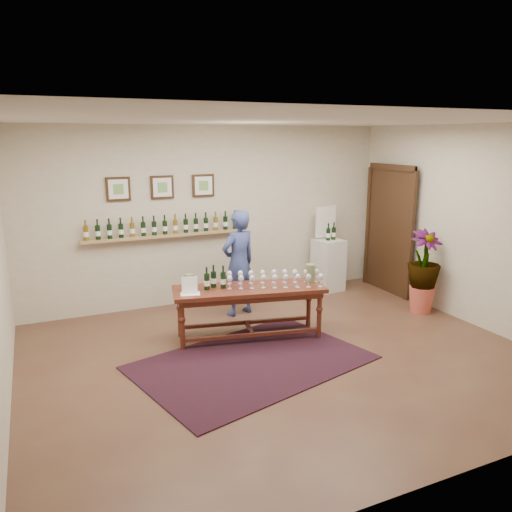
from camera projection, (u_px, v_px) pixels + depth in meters
name	position (u px, v px, depth m)	size (l,w,h in m)	color
ground	(283.00, 358.00, 6.08)	(6.00, 6.00, 0.00)	#512E24
room_shell	(345.00, 229.00, 8.31)	(6.00, 6.00, 6.00)	beige
rug	(252.00, 362.00, 5.94)	(2.65, 1.77, 0.01)	#43110C
tasting_table	(249.00, 295.00, 6.56)	(2.07, 1.03, 0.70)	#3F1C0F
table_glasses	(274.00, 278.00, 6.60)	(1.37, 0.32, 0.19)	silver
table_bottles	(214.00, 278.00, 6.47)	(0.26, 0.15, 0.27)	black
pitcher_left	(189.00, 282.00, 6.39)	(0.13, 0.13, 0.21)	#606F45
pitcher_right	(310.00, 273.00, 6.75)	(0.16, 0.16, 0.25)	#606F45
menu_card	(189.00, 285.00, 6.24)	(0.24, 0.17, 0.22)	white
display_pedestal	(328.00, 265.00, 8.67)	(0.45, 0.45, 0.90)	silver
pedestal_bottles	(331.00, 231.00, 8.52)	(0.31, 0.08, 0.31)	black
info_sign	(326.00, 222.00, 8.63)	(0.43, 0.02, 0.59)	white
potted_plant	(423.00, 272.00, 7.51)	(0.60, 0.60, 1.10)	#C45141
person	(239.00, 263.00, 7.40)	(0.58, 0.38, 1.59)	navy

